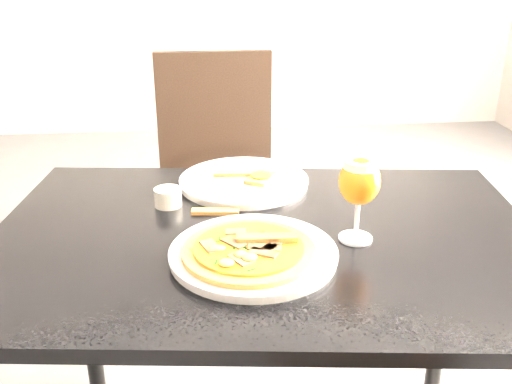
{
  "coord_description": "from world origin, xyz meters",
  "views": [
    {
      "loc": [
        0.05,
        -1.43,
        1.32
      ],
      "look_at": [
        0.16,
        -0.28,
        0.83
      ],
      "focal_mm": 40.0,
      "sensor_mm": 36.0,
      "label": 1
    }
  ],
  "objects": [
    {
      "name": "pizza",
      "position": [
        0.13,
        -0.44,
        0.78
      ],
      "size": [
        0.26,
        0.26,
        0.03
      ],
      "rotation": [
        0.0,
        0.0,
        -0.37
      ],
      "color": "brown",
      "rests_on": "plate_main"
    },
    {
      "name": "plate_main",
      "position": [
        0.14,
        -0.43,
        0.76
      ],
      "size": [
        0.34,
        0.34,
        0.02
      ],
      "primitive_type": "cylinder",
      "rotation": [
        0.0,
        0.0,
        -0.01
      ],
      "color": "silver",
      "rests_on": "dining_table"
    },
    {
      "name": "sauce_cup",
      "position": [
        -0.04,
        -0.16,
        0.77
      ],
      "size": [
        0.07,
        0.07,
        0.04
      ],
      "color": "beige",
      "rests_on": "dining_table"
    },
    {
      "name": "crust_scraps",
      "position": [
        0.18,
        -0.04,
        0.77
      ],
      "size": [
        0.17,
        0.11,
        0.01
      ],
      "rotation": [
        0.0,
        0.0,
        0.37
      ],
      "color": "brown",
      "rests_on": "plate_second"
    },
    {
      "name": "beer_glass",
      "position": [
        0.37,
        -0.37,
        0.88
      ],
      "size": [
        0.09,
        0.09,
        0.18
      ],
      "color": "silver",
      "rests_on": "dining_table"
    },
    {
      "name": "plate_second",
      "position": [
        0.15,
        -0.04,
        0.76
      ],
      "size": [
        0.4,
        0.4,
        0.02
      ],
      "primitive_type": "cylinder",
      "rotation": [
        0.0,
        0.0,
        0.2
      ],
      "color": "silver",
      "rests_on": "dining_table"
    },
    {
      "name": "dining_table",
      "position": [
        0.18,
        -0.32,
        0.66
      ],
      "size": [
        1.28,
        0.93,
        0.75
      ],
      "rotation": [
        0.0,
        0.0,
        -0.11
      ],
      "color": "black",
      "rests_on": "ground"
    },
    {
      "name": "loose_crust",
      "position": [
        0.07,
        -0.21,
        0.75
      ],
      "size": [
        0.11,
        0.04,
        0.01
      ],
      "primitive_type": "cube",
      "rotation": [
        0.0,
        0.0,
        -0.11
      ],
      "color": "brown",
      "rests_on": "dining_table"
    },
    {
      "name": "chair_far",
      "position": [
        0.1,
        0.55,
        0.54
      ],
      "size": [
        0.46,
        0.46,
        0.98
      ],
      "rotation": [
        0.0,
        0.0,
        -0.01
      ],
      "color": "black",
      "rests_on": "ground"
    }
  ]
}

